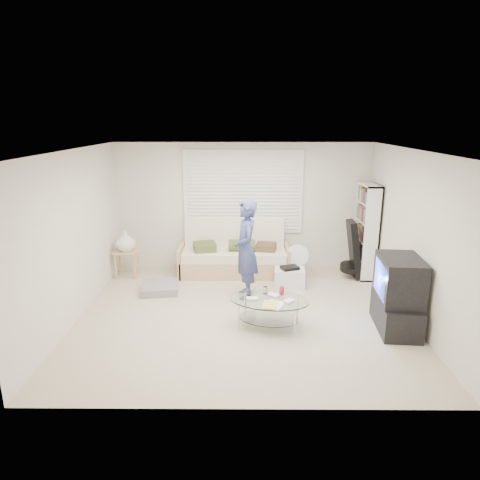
{
  "coord_description": "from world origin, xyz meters",
  "views": [
    {
      "loc": [
        -0.0,
        -6.06,
        2.92
      ],
      "look_at": [
        -0.05,
        0.3,
        1.12
      ],
      "focal_mm": 32.0,
      "sensor_mm": 36.0,
      "label": 1
    }
  ],
  "objects_px": {
    "futon_sofa": "(234,256)",
    "bookshelf": "(366,231)",
    "coffee_table": "(269,304)",
    "tv_unit": "(398,295)"
  },
  "relations": [
    {
      "from": "tv_unit",
      "to": "coffee_table",
      "type": "bearing_deg",
      "value": 178.35
    },
    {
      "from": "bookshelf",
      "to": "coffee_table",
      "type": "xyz_separation_m",
      "value": [
        -1.94,
        -2.14,
        -0.54
      ]
    },
    {
      "from": "tv_unit",
      "to": "futon_sofa",
      "type": "bearing_deg",
      "value": 135.71
    },
    {
      "from": "futon_sofa",
      "to": "coffee_table",
      "type": "height_order",
      "value": "futon_sofa"
    },
    {
      "from": "futon_sofa",
      "to": "bookshelf",
      "type": "xyz_separation_m",
      "value": [
        2.49,
        -0.11,
        0.55
      ]
    },
    {
      "from": "futon_sofa",
      "to": "bookshelf",
      "type": "height_order",
      "value": "bookshelf"
    },
    {
      "from": "futon_sofa",
      "to": "coffee_table",
      "type": "distance_m",
      "value": 2.32
    },
    {
      "from": "tv_unit",
      "to": "coffee_table",
      "type": "relative_size",
      "value": 0.84
    },
    {
      "from": "bookshelf",
      "to": "futon_sofa",
      "type": "bearing_deg",
      "value": 177.37
    },
    {
      "from": "futon_sofa",
      "to": "coffee_table",
      "type": "relative_size",
      "value": 1.65
    }
  ]
}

